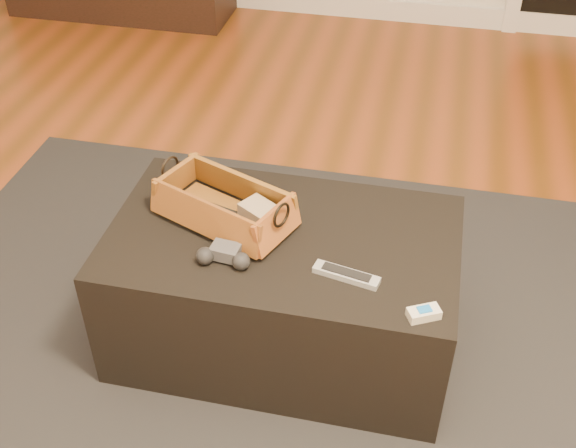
% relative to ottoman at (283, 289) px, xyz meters
% --- Properties ---
extents(floor, '(5.00, 5.50, 0.01)m').
position_rel_ottoman_xyz_m(floor, '(-0.10, -0.11, -0.23)').
color(floor, brown).
rests_on(floor, ground).
extents(baseboard, '(5.00, 0.04, 0.12)m').
position_rel_ottoman_xyz_m(baseboard, '(-0.10, 2.62, -0.16)').
color(baseboard, white).
rests_on(baseboard, floor).
extents(area_rug, '(2.60, 2.00, 0.01)m').
position_rel_ottoman_xyz_m(area_rug, '(0.00, -0.05, -0.22)').
color(area_rug, black).
rests_on(area_rug, floor).
extents(ottoman, '(1.00, 0.60, 0.42)m').
position_rel_ottoman_xyz_m(ottoman, '(0.00, 0.00, 0.00)').
color(ottoman, black).
rests_on(ottoman, area_rug).
extents(tv_remote, '(0.22, 0.11, 0.02)m').
position_rel_ottoman_xyz_m(tv_remote, '(-0.20, 0.03, 0.24)').
color(tv_remote, black).
rests_on(tv_remote, wicker_basket).
extents(cloth_bundle, '(0.14, 0.12, 0.06)m').
position_rel_ottoman_xyz_m(cloth_bundle, '(-0.07, 0.02, 0.25)').
color(cloth_bundle, tan).
rests_on(cloth_bundle, wicker_basket).
extents(wicker_basket, '(0.45, 0.34, 0.14)m').
position_rel_ottoman_xyz_m(wicker_basket, '(-0.18, 0.03, 0.26)').
color(wicker_basket, '#A16A24').
rests_on(wicker_basket, ottoman).
extents(game_controller, '(0.15, 0.08, 0.05)m').
position_rel_ottoman_xyz_m(game_controller, '(-0.13, -0.15, 0.23)').
color(game_controller, '#434246').
rests_on(game_controller, ottoman).
extents(silver_remote, '(0.18, 0.08, 0.02)m').
position_rel_ottoman_xyz_m(silver_remote, '(0.20, -0.13, 0.22)').
color(silver_remote, '#B2B5BA').
rests_on(silver_remote, ottoman).
extents(cream_gadget, '(0.09, 0.07, 0.03)m').
position_rel_ottoman_xyz_m(cream_gadget, '(0.41, -0.24, 0.22)').
color(cream_gadget, silver).
rests_on(cream_gadget, ottoman).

